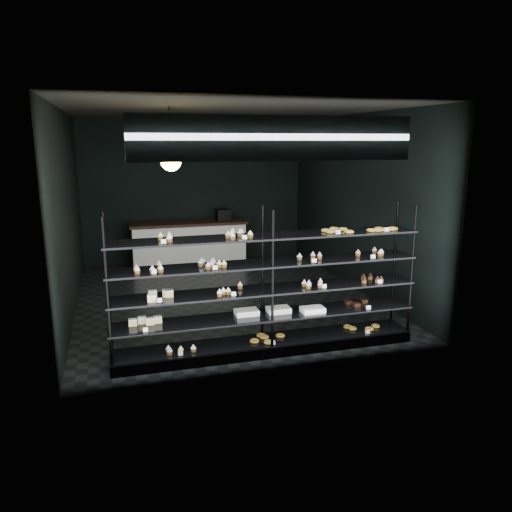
% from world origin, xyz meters
% --- Properties ---
extents(room, '(5.01, 6.01, 3.20)m').
position_xyz_m(room, '(0.00, 0.00, 1.60)').
color(room, black).
rests_on(room, ground).
extents(display_shelf, '(4.00, 0.50, 1.91)m').
position_xyz_m(display_shelf, '(0.02, -2.45, 0.63)').
color(display_shelf, black).
rests_on(display_shelf, room).
extents(signage, '(3.30, 0.05, 0.50)m').
position_xyz_m(signage, '(0.00, -2.93, 2.75)').
color(signage, '#0D1142').
rests_on(signage, room).
extents(pendant_lamp, '(0.29, 0.29, 0.87)m').
position_xyz_m(pendant_lamp, '(-0.99, -1.22, 2.45)').
color(pendant_lamp, black).
rests_on(pendant_lamp, room).
extents(service_counter, '(2.55, 0.65, 1.23)m').
position_xyz_m(service_counter, '(-0.23, 2.50, 0.50)').
color(service_counter, white).
rests_on(service_counter, room).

